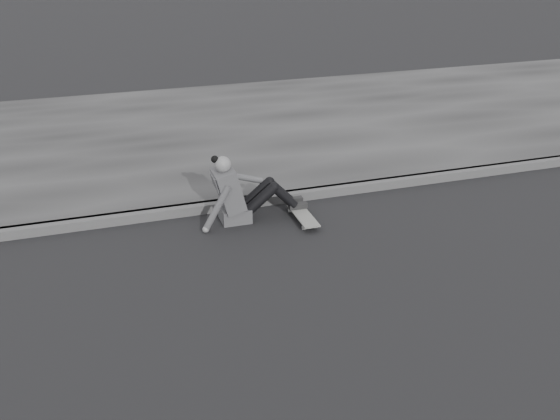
# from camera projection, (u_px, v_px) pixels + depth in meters

# --- Properties ---
(ground) EXTENTS (80.00, 80.00, 0.00)m
(ground) POSITION_uv_depth(u_px,v_px,m) (427.00, 293.00, 6.28)
(ground) COLOR black
(ground) RESTS_ON ground
(curb) EXTENTS (24.00, 0.16, 0.12)m
(curb) POSITION_uv_depth(u_px,v_px,m) (331.00, 191.00, 8.48)
(curb) COLOR #4B4B4B
(curb) RESTS_ON ground
(sidewalk) EXTENTS (24.00, 6.00, 0.12)m
(sidewalk) POSITION_uv_depth(u_px,v_px,m) (267.00, 127.00, 11.08)
(sidewalk) COLOR #333333
(sidewalk) RESTS_ON ground
(skateboard) EXTENTS (0.20, 0.78, 0.09)m
(skateboard) POSITION_uv_depth(u_px,v_px,m) (302.00, 215.00, 7.78)
(skateboard) COLOR #979792
(skateboard) RESTS_ON ground
(seated_woman) EXTENTS (1.38, 0.46, 0.88)m
(seated_woman) POSITION_uv_depth(u_px,v_px,m) (240.00, 193.00, 7.66)
(seated_woman) COLOR #47474A
(seated_woman) RESTS_ON ground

